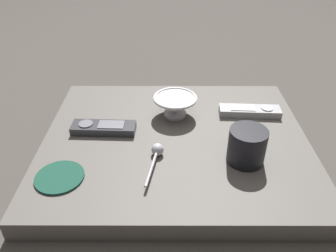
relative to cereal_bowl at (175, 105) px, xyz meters
name	(u,v)px	position (x,y,z in m)	size (l,w,h in m)	color
ground_plane	(175,152)	(0.10, 0.00, -0.08)	(6.00, 6.00, 0.00)	#47423D
table	(175,144)	(0.10, 0.00, -0.06)	(0.55, 0.66, 0.05)	#5B5651
cereal_bowl	(175,105)	(0.00, 0.00, 0.00)	(0.12, 0.12, 0.06)	silver
coffee_mug	(247,145)	(0.19, 0.16, 0.01)	(0.11, 0.08, 0.08)	black
teaspoon	(157,152)	(0.18, -0.05, -0.02)	(0.14, 0.04, 0.03)	silver
tv_remote_near	(104,128)	(0.08, -0.18, -0.02)	(0.06, 0.16, 0.02)	#38383D
tv_remote_far	(250,111)	(0.00, 0.21, -0.02)	(0.06, 0.17, 0.02)	#9E9EA3
drink_coaster	(60,177)	(0.25, -0.25, -0.03)	(0.10, 0.10, 0.01)	#194738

